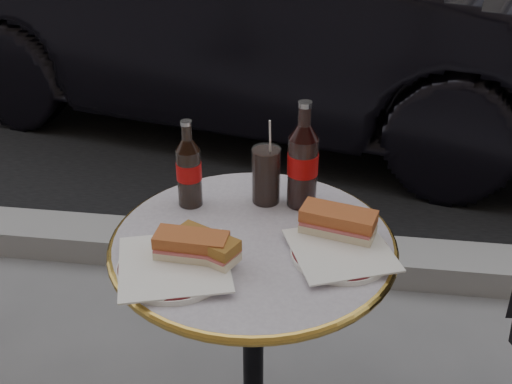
# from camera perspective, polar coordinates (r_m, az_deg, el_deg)

# --- Properties ---
(asphalt_road) EXTENTS (40.00, 8.00, 0.00)m
(asphalt_road) POSITION_cam_1_polar(r_m,az_deg,el_deg) (6.32, 6.33, 16.07)
(asphalt_road) COLOR black
(asphalt_road) RESTS_ON ground
(curb) EXTENTS (40.00, 0.20, 0.12)m
(curb) POSITION_cam_1_polar(r_m,az_deg,el_deg) (2.51, 2.64, -5.59)
(curb) COLOR gray
(curb) RESTS_ON ground
(bistro_table) EXTENTS (0.62, 0.62, 0.73)m
(bistro_table) POSITION_cam_1_polar(r_m,az_deg,el_deg) (1.62, -0.25, -14.95)
(bistro_table) COLOR #BAB2C4
(bistro_table) RESTS_ON ground
(plate_left) EXTENTS (0.26, 0.26, 0.01)m
(plate_left) POSITION_cam_1_polar(r_m,az_deg,el_deg) (1.30, -7.28, -6.65)
(plate_left) COLOR white
(plate_left) RESTS_ON bistro_table
(plate_right) EXTENTS (0.25, 0.25, 0.01)m
(plate_right) POSITION_cam_1_polar(r_m,az_deg,el_deg) (1.34, 7.54, -5.39)
(plate_right) COLOR white
(plate_right) RESTS_ON bistro_table
(sandwich_left_a) EXTENTS (0.15, 0.08, 0.05)m
(sandwich_left_a) POSITION_cam_1_polar(r_m,az_deg,el_deg) (1.30, -5.74, -4.88)
(sandwich_left_a) COLOR #AC572B
(sandwich_left_a) RESTS_ON plate_left
(sandwich_left_b) EXTENTS (0.15, 0.12, 0.05)m
(sandwich_left_b) POSITION_cam_1_polar(r_m,az_deg,el_deg) (1.30, -4.44, -4.93)
(sandwich_left_b) COLOR #905D24
(sandwich_left_b) RESTS_ON plate_left
(sandwich_right) EXTENTS (0.17, 0.11, 0.05)m
(sandwich_right) POSITION_cam_1_polar(r_m,az_deg,el_deg) (1.38, 7.30, -2.76)
(sandwich_right) COLOR #B5592E
(sandwich_right) RESTS_ON plate_right
(cola_bottle_left) EXTENTS (0.07, 0.07, 0.21)m
(cola_bottle_left) POSITION_cam_1_polar(r_m,az_deg,el_deg) (1.46, -6.02, 2.53)
(cola_bottle_left) COLOR black
(cola_bottle_left) RESTS_ON bistro_table
(cola_bottle_right) EXTENTS (0.08, 0.08, 0.26)m
(cola_bottle_right) POSITION_cam_1_polar(r_m,az_deg,el_deg) (1.45, 4.21, 3.32)
(cola_bottle_right) COLOR black
(cola_bottle_right) RESTS_ON bistro_table
(cola_glass) EXTENTS (0.08, 0.08, 0.14)m
(cola_glass) POSITION_cam_1_polar(r_m,az_deg,el_deg) (1.48, 0.90, 1.51)
(cola_glass) COLOR black
(cola_glass) RESTS_ON bistro_table
(parked_car) EXTENTS (2.20, 4.17, 1.30)m
(parked_car) POSITION_cam_1_polar(r_m,az_deg,el_deg) (3.62, 0.22, 16.31)
(parked_car) COLOR black
(parked_car) RESTS_ON ground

